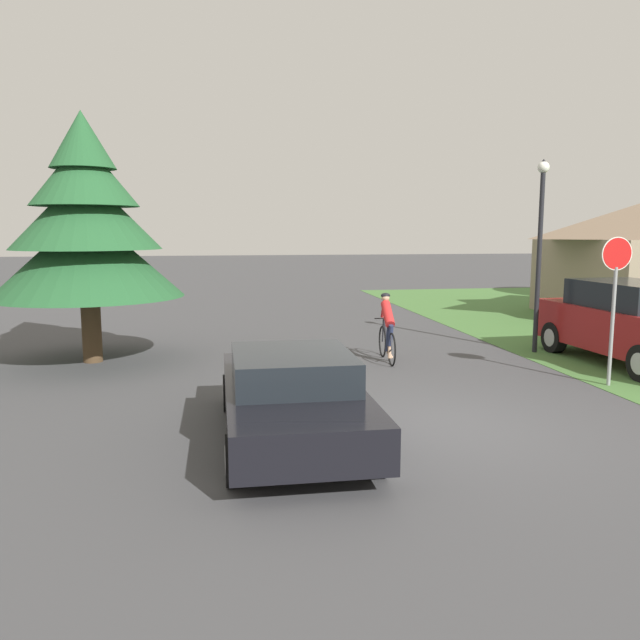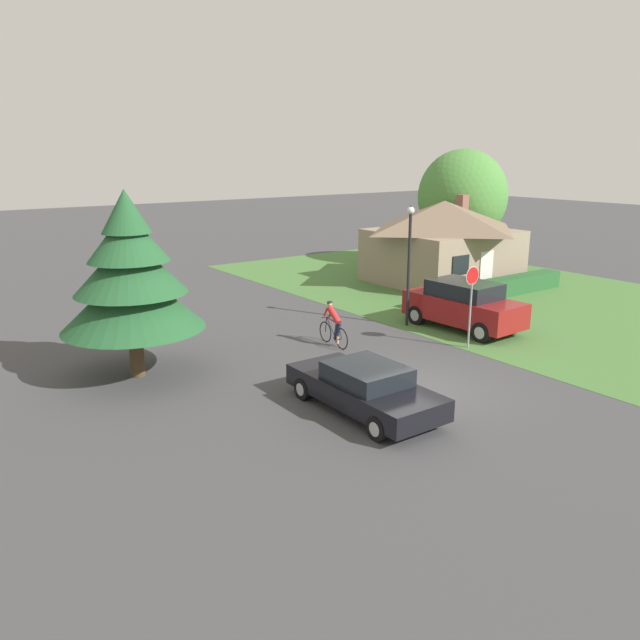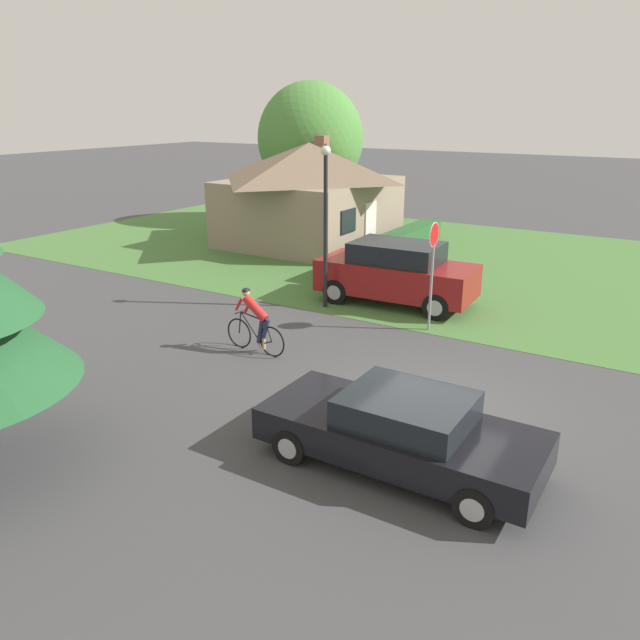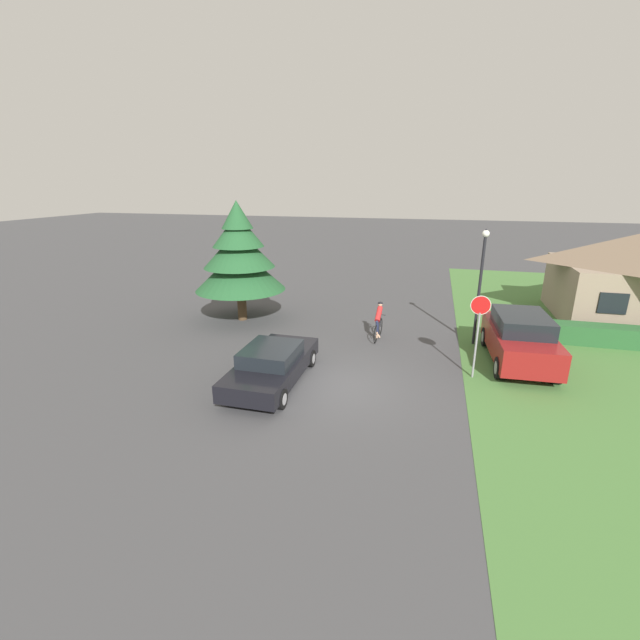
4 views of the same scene
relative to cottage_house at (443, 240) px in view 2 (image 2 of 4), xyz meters
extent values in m
plane|color=#424244|center=(-12.18, -10.60, -2.19)|extent=(140.00, 140.00, 0.00)
cube|color=#477538|center=(-0.10, -6.60, -2.19)|extent=(16.00, 36.00, 0.01)
cube|color=gray|center=(0.00, 0.00, -0.83)|extent=(6.65, 5.92, 2.73)
pyramid|color=#75604C|center=(0.00, 0.00, 1.29)|extent=(7.19, 6.40, 1.50)
cube|color=silver|center=(-0.02, -2.97, -1.19)|extent=(0.90, 0.07, 2.00)
cube|color=black|center=(-1.87, -2.95, -0.69)|extent=(1.10, 0.07, 0.90)
cube|color=brown|center=(1.99, 0.58, 1.84)|extent=(0.50, 0.50, 0.80)
cube|color=#285B2D|center=(-0.76, -4.10, -1.78)|extent=(9.13, 0.90, 0.83)
cube|color=black|center=(-14.30, -10.82, -1.63)|extent=(1.91, 4.65, 0.56)
cube|color=black|center=(-14.30, -10.92, -1.12)|extent=(1.67, 2.00, 0.46)
cylinder|color=black|center=(-15.13, -9.24, -1.88)|extent=(0.29, 0.62, 0.62)
cylinder|color=#ADADB2|center=(-15.13, -9.24, -1.88)|extent=(0.30, 0.36, 0.36)
cylinder|color=black|center=(-13.46, -9.24, -1.88)|extent=(0.29, 0.62, 0.62)
cylinder|color=#ADADB2|center=(-13.46, -9.24, -1.88)|extent=(0.30, 0.36, 0.36)
cylinder|color=black|center=(-15.14, -12.39, -1.88)|extent=(0.29, 0.62, 0.62)
cylinder|color=#ADADB2|center=(-15.14, -12.39, -1.88)|extent=(0.30, 0.36, 0.36)
cylinder|color=black|center=(-13.47, -12.40, -1.88)|extent=(0.29, 0.62, 0.62)
cylinder|color=#ADADB2|center=(-13.47, -12.40, -1.88)|extent=(0.30, 0.36, 0.36)
torus|color=black|center=(-11.48, -6.21, -1.83)|extent=(0.09, 0.76, 0.76)
torus|color=black|center=(-11.41, -5.17, -1.83)|extent=(0.09, 0.76, 0.76)
cylinder|color=black|center=(-11.46, -5.95, -1.66)|extent=(0.05, 0.18, 0.61)
cylinder|color=black|center=(-11.44, -5.57, -1.61)|extent=(0.08, 0.65, 0.73)
cylinder|color=black|center=(-11.44, -5.64, -1.31)|extent=(0.09, 0.78, 0.13)
cylinder|color=black|center=(-11.47, -6.04, -1.90)|extent=(0.06, 0.35, 0.16)
cylinder|color=black|center=(-11.47, -6.12, -1.59)|extent=(0.04, 0.22, 0.49)
cylinder|color=black|center=(-11.42, -5.21, -1.54)|extent=(0.04, 0.12, 0.58)
cylinder|color=black|center=(-11.42, -5.26, -1.26)|extent=(0.44, 0.05, 0.02)
ellipsoid|color=black|center=(-11.47, -6.02, -1.34)|extent=(0.09, 0.20, 0.05)
cylinder|color=#262D4C|center=(-11.46, -6.03, -1.54)|extent=(0.13, 0.26, 0.52)
cylinder|color=#262D4C|center=(-11.46, -5.87, -1.62)|extent=(0.13, 0.26, 0.67)
cylinder|color=tan|center=(-11.46, -5.96, -1.93)|extent=(0.08, 0.08, 0.30)
cylinder|color=tan|center=(-11.41, -5.80, -2.02)|extent=(0.17, 0.08, 0.21)
cylinder|color=red|center=(-11.45, -5.74, -1.09)|extent=(0.26, 0.72, 0.60)
cylinder|color=red|center=(-11.42, -5.49, -1.08)|extent=(0.09, 0.26, 0.36)
cylinder|color=red|center=(-11.42, -5.21, -1.08)|extent=(0.09, 0.26, 0.36)
sphere|color=tan|center=(-11.43, -5.45, -0.74)|extent=(0.19, 0.19, 0.19)
ellipsoid|color=black|center=(-11.43, -5.45, -0.69)|extent=(0.22, 0.18, 0.12)
cube|color=maroon|center=(-6.13, -6.96, -1.38)|extent=(2.19, 4.72, 0.95)
cube|color=black|center=(-6.13, -6.95, -0.61)|extent=(1.86, 2.65, 0.59)
cylinder|color=black|center=(-7.08, -5.42, -1.81)|extent=(0.31, 0.77, 0.76)
cylinder|color=#ADADB2|center=(-7.08, -5.42, -1.81)|extent=(0.30, 0.45, 0.44)
cylinder|color=black|center=(-5.32, -5.34, -1.81)|extent=(0.31, 0.77, 0.76)
cylinder|color=#ADADB2|center=(-5.32, -5.34, -1.81)|extent=(0.30, 0.45, 0.44)
cylinder|color=black|center=(-6.94, -8.57, -1.81)|extent=(0.31, 0.77, 0.76)
cylinder|color=#ADADB2|center=(-6.94, -8.57, -1.81)|extent=(0.30, 0.45, 0.44)
cylinder|color=black|center=(-5.17, -8.49, -1.81)|extent=(0.31, 0.77, 0.76)
cylinder|color=#ADADB2|center=(-5.17, -8.49, -1.81)|extent=(0.30, 0.45, 0.44)
cylinder|color=gray|center=(-7.80, -8.72, -1.03)|extent=(0.07, 0.07, 2.32)
cylinder|color=red|center=(-7.80, -8.72, 0.38)|extent=(0.60, 0.04, 0.60)
cylinder|color=silver|center=(-7.80, -8.72, 0.38)|extent=(0.64, 0.03, 0.64)
cylinder|color=black|center=(-7.53, -5.33, 0.00)|extent=(0.12, 0.12, 4.39)
sphere|color=white|center=(-7.53, -5.33, 2.33)|extent=(0.28, 0.28, 0.28)
cone|color=black|center=(-7.53, -5.33, 2.47)|extent=(0.17, 0.17, 0.11)
cylinder|color=#4C3823|center=(-18.20, -4.69, -1.44)|extent=(0.44, 0.44, 1.51)
cone|color=#23562D|center=(-18.20, -4.69, 0.31)|extent=(4.25, 4.25, 1.97)
cone|color=#23562D|center=(-18.20, -4.69, 1.27)|extent=(3.31, 3.31, 1.74)
cone|color=#23562D|center=(-18.20, -4.69, 2.11)|extent=(2.38, 2.38, 1.50)
cone|color=#23562D|center=(-18.20, -4.69, 2.82)|extent=(1.44, 1.44, 1.26)
cylinder|color=#4C3823|center=(4.32, 2.67, -1.24)|extent=(0.39, 0.39, 1.92)
ellipsoid|color=#4C893D|center=(4.32, 2.67, 1.93)|extent=(5.20, 5.20, 5.46)
camera|label=1|loc=(-15.34, -19.54, 0.81)|focal=35.00mm
camera|label=2|loc=(-24.24, -22.62, 4.45)|focal=35.00mm
camera|label=3|loc=(-22.71, -14.43, 3.50)|focal=35.00mm
camera|label=4|loc=(-9.46, -23.01, 4.19)|focal=24.00mm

